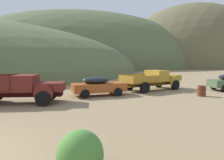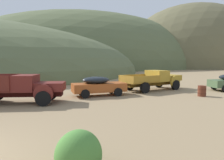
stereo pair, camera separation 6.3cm
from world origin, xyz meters
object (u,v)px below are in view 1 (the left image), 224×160
at_px(car_oxide_orange, 100,86).
at_px(truck_mustard, 156,80).
at_px(truck_oxblood, 24,88).
at_px(oil_drum_foreground, 202,91).

bearing_deg(car_oxide_orange, truck_mustard, 12.96).
relative_size(truck_oxblood, truck_mustard, 0.96).
xyz_separation_m(car_oxide_orange, oil_drum_foreground, (7.39, -3.34, -0.39)).
distance_m(truck_oxblood, car_oxide_orange, 5.79).
bearing_deg(truck_oxblood, car_oxide_orange, 26.97).
xyz_separation_m(truck_mustard, oil_drum_foreground, (1.24, -4.54, -0.57)).
height_order(truck_oxblood, truck_mustard, truck_oxblood).
bearing_deg(oil_drum_foreground, truck_mustard, 105.33).
relative_size(truck_mustard, oil_drum_foreground, 7.87).
height_order(car_oxide_orange, truck_mustard, truck_mustard).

